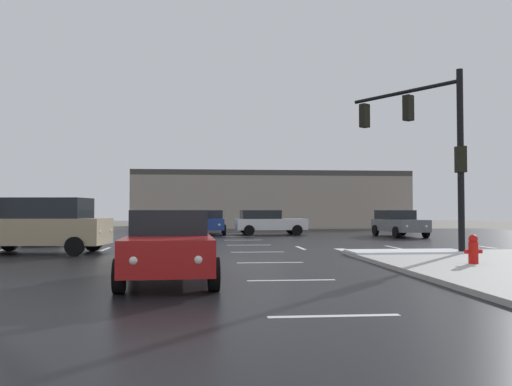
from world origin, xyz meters
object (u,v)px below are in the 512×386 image
(sedan_silver, at_px, (61,226))
(sedan_grey, at_px, (398,223))
(sedan_red, at_px, (169,243))
(sedan_blue, at_px, (210,222))
(suv_tan, at_px, (41,224))
(fire_hydrant, at_px, (473,249))
(sedan_black, at_px, (0,225))
(sedan_white, at_px, (268,222))
(traffic_signal_mast, at_px, (428,135))

(sedan_silver, bearing_deg, sedan_grey, 110.02)
(sedan_red, height_order, sedan_blue, same)
(suv_tan, bearing_deg, sedan_blue, 73.94)
(fire_hydrant, distance_m, sedan_blue, 22.25)
(suv_tan, distance_m, sedan_red, 9.53)
(sedan_black, height_order, sedan_silver, same)
(fire_hydrant, distance_m, sedan_white, 20.06)
(sedan_red, xyz_separation_m, sedan_black, (-9.81, 16.26, 0.00))
(sedan_grey, bearing_deg, sedan_black, -87.43)
(fire_hydrant, bearing_deg, sedan_white, 99.63)
(suv_tan, xyz_separation_m, sedan_grey, (17.56, 10.80, -0.24))
(traffic_signal_mast, xyz_separation_m, sedan_silver, (-14.97, 7.89, -3.45))
(fire_hydrant, height_order, sedan_blue, sedan_blue)
(traffic_signal_mast, bearing_deg, suv_tan, 49.52)
(traffic_signal_mast, relative_size, sedan_white, 1.37)
(sedan_black, relative_size, sedan_grey, 0.99)
(sedan_white, xyz_separation_m, sedan_grey, (7.58, -2.80, 0.00))
(sedan_black, relative_size, sedan_white, 0.99)
(traffic_signal_mast, xyz_separation_m, fire_hydrant, (-0.71, -4.46, -3.77))
(sedan_red, height_order, sedan_white, same)
(sedan_blue, bearing_deg, sedan_silver, -38.99)
(sedan_red, xyz_separation_m, sedan_grey, (12.32, 18.75, 0.00))
(traffic_signal_mast, relative_size, sedan_black, 1.38)
(fire_hydrant, xyz_separation_m, sedan_black, (-17.90, 14.48, 0.32))
(traffic_signal_mast, distance_m, suv_tan, 14.51)
(fire_hydrant, height_order, sedan_silver, sedan_silver)
(sedan_white, bearing_deg, suv_tan, -129.63)
(suv_tan, bearing_deg, sedan_grey, 38.32)
(traffic_signal_mast, relative_size, sedan_red, 1.37)
(fire_hydrant, bearing_deg, suv_tan, 155.12)
(suv_tan, distance_m, sedan_white, 16.86)
(sedan_blue, bearing_deg, suv_tan, -22.36)
(sedan_black, xyz_separation_m, sedan_silver, (3.65, -2.13, 0.00))
(suv_tan, relative_size, sedan_black, 1.09)
(sedan_red, relative_size, sedan_silver, 0.99)
(fire_hydrant, relative_size, sedan_white, 0.17)
(sedan_blue, relative_size, sedan_silver, 0.97)
(fire_hydrant, xyz_separation_m, sedan_blue, (-7.07, 21.10, 0.32))
(traffic_signal_mast, xyz_separation_m, sedan_black, (-18.62, 10.02, -3.45))
(sedan_red, distance_m, sedan_grey, 22.44)
(sedan_grey, bearing_deg, fire_hydrant, -17.83)
(traffic_signal_mast, height_order, sedan_black, traffic_signal_mast)
(suv_tan, xyz_separation_m, sedan_black, (-4.57, 8.30, -0.24))
(sedan_white, distance_m, sedan_blue, 3.94)
(suv_tan, bearing_deg, fire_hydrant, -18.15)
(fire_hydrant, height_order, sedan_white, sedan_white)
(traffic_signal_mast, height_order, sedan_blue, traffic_signal_mast)
(sedan_white, bearing_deg, fire_hydrant, -83.71)
(traffic_signal_mast, xyz_separation_m, sedan_red, (-8.81, -6.24, -3.45))
(sedan_black, relative_size, sedan_blue, 1.00)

